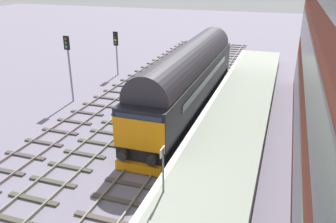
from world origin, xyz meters
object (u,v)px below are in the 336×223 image
Objects in this scene: signal_post_mid at (69,61)px; signal_post_far at (116,47)px; platform_number_sign at (163,163)px; diesel_locomotive at (189,76)px.

signal_post_mid is 1.21× the size of signal_post_far.
signal_post_mid reaches higher than platform_number_sign.
diesel_locomotive is 3.64× the size of signal_post_mid.
diesel_locomotive is 11.52m from platform_number_sign.
platform_number_sign is at bearing -79.35° from diesel_locomotive.
signal_post_mid is (-8.74, -1.21, 0.67)m from diesel_locomotive.
signal_post_far is (-8.74, 6.36, 0.19)m from diesel_locomotive.
diesel_locomotive is 10.81m from signal_post_far.
signal_post_far is (0.00, 7.57, -0.49)m from signal_post_mid.
diesel_locomotive is at bearing -36.04° from signal_post_far.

